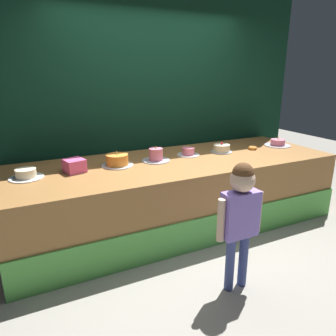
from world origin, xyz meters
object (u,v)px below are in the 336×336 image
(cake_right, at_px, (222,149))
(cake_far_right, at_px, (278,143))
(child_figure, at_px, (240,210))
(cake_center_left, at_px, (156,156))
(pink_box, at_px, (74,166))
(cake_far_left, at_px, (26,174))
(cake_left, at_px, (117,160))
(cake_center_right, at_px, (188,152))
(donut, at_px, (253,148))

(cake_right, distance_m, cake_far_right, 0.91)
(child_figure, relative_size, cake_center_left, 3.46)
(pink_box, bearing_deg, cake_far_right, -0.29)
(cake_center_left, bearing_deg, child_figure, -84.77)
(cake_far_left, height_order, cake_left, cake_left)
(cake_center_right, bearing_deg, pink_box, -177.03)
(cake_left, xyz_separation_m, cake_center_left, (0.45, -0.00, 0.00))
(cake_left, xyz_separation_m, cake_far_right, (2.27, -0.03, -0.02))
(donut, relative_size, cake_center_right, 0.41)
(donut, bearing_deg, cake_center_left, 177.92)
(cake_right, bearing_deg, cake_left, -179.85)
(cake_center_left, xyz_separation_m, cake_right, (0.91, 0.01, -0.01))
(pink_box, relative_size, cake_far_left, 0.61)
(cake_center_right, height_order, cake_right, cake_center_right)
(child_figure, bearing_deg, pink_box, 127.33)
(cake_center_left, xyz_separation_m, cake_center_right, (0.45, 0.06, -0.02))
(cake_right, bearing_deg, pink_box, -179.33)
(pink_box, height_order, cake_left, cake_left)
(pink_box, bearing_deg, child_figure, -52.67)
(pink_box, height_order, cake_far_left, pink_box)
(cake_far_left, bearing_deg, donut, -0.67)
(pink_box, distance_m, cake_center_left, 0.91)
(donut, bearing_deg, cake_far_left, 179.33)
(cake_left, relative_size, cake_far_right, 0.97)
(pink_box, relative_size, cake_far_right, 0.56)
(pink_box, relative_size, cake_center_left, 0.62)
(donut, bearing_deg, child_figure, -133.18)
(child_figure, distance_m, pink_box, 1.71)
(cake_left, relative_size, cake_center_right, 1.25)
(cake_right, relative_size, cake_far_right, 0.77)
(cake_center_left, bearing_deg, cake_left, 179.42)
(cake_center_left, relative_size, cake_far_right, 0.90)
(cake_center_right, bearing_deg, cake_right, -6.20)
(donut, xyz_separation_m, cake_far_right, (0.45, 0.02, 0.02))
(pink_box, distance_m, donut, 2.27)
(cake_center_right, bearing_deg, cake_left, -176.66)
(donut, xyz_separation_m, cake_center_left, (-1.36, 0.05, 0.04))
(cake_far_left, relative_size, cake_right, 1.19)
(cake_center_left, relative_size, cake_center_right, 1.17)
(cake_far_right, bearing_deg, cake_center_left, 179.15)
(cake_far_right, bearing_deg, cake_far_left, 179.83)
(cake_right, height_order, cake_far_right, cake_far_right)
(donut, distance_m, cake_left, 1.81)
(child_figure, bearing_deg, cake_right, 60.36)
(child_figure, bearing_deg, cake_center_right, 77.01)
(child_figure, height_order, cake_center_right, child_figure)
(donut, xyz_separation_m, cake_far_left, (-2.72, 0.03, 0.02))
(cake_left, xyz_separation_m, cake_right, (1.36, 0.00, -0.01))
(cake_left, bearing_deg, child_figure, -67.12)
(donut, height_order, cake_far_right, cake_far_right)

